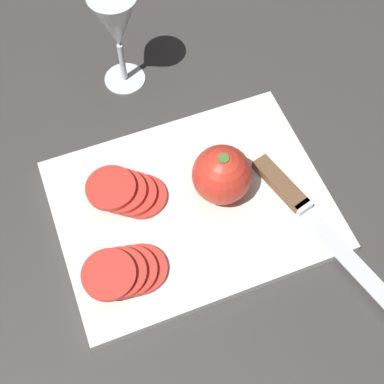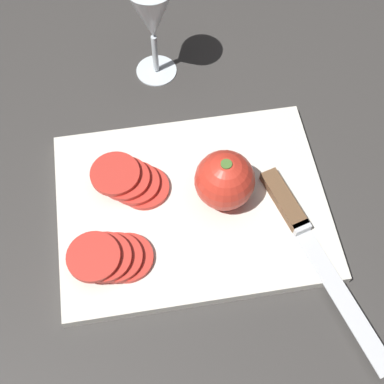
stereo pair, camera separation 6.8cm
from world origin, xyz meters
name	(u,v)px [view 1 (the left image)]	position (x,y,z in m)	size (l,w,h in m)	color
ground_plane	(197,234)	(0.00, 0.00, 0.00)	(3.00, 3.00, 0.00)	#383533
cutting_board	(192,206)	(0.01, 0.04, 0.01)	(0.36, 0.27, 0.02)	silver
wine_glass	(116,25)	(-0.01, 0.29, 0.11)	(0.07, 0.07, 0.16)	silver
whole_tomato	(222,175)	(0.05, 0.04, 0.06)	(0.08, 0.08, 0.08)	red
knife	(298,203)	(0.14, -0.02, 0.02)	(0.10, 0.28, 0.01)	silver
tomato_slice_stack_near	(125,272)	(-0.10, -0.03, 0.03)	(0.10, 0.07, 0.03)	red
tomato_slice_stack_far	(127,192)	(-0.07, 0.08, 0.03)	(0.10, 0.08, 0.03)	red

